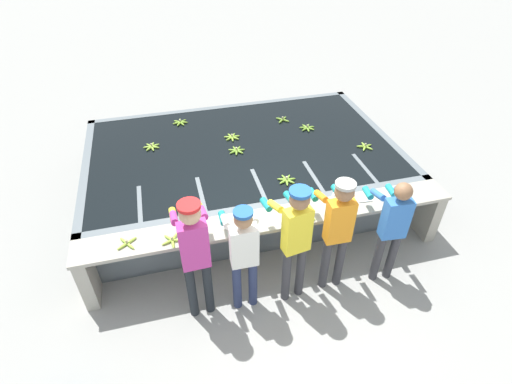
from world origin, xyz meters
TOP-DOWN VIEW (x-y plane):
  - ground_plane at (0.00, 0.00)m, footprint 80.00×80.00m
  - wash_tank at (0.00, 2.03)m, footprint 5.03×3.19m
  - work_ledge at (0.00, 0.23)m, footprint 5.03×0.45m
  - worker_0 at (-1.08, -0.30)m, footprint 0.42×0.73m
  - worker_1 at (-0.53, -0.33)m, footprint 0.42×0.72m
  - worker_2 at (0.08, -0.35)m, footprint 0.47×0.75m
  - worker_3 at (0.64, -0.30)m, footprint 0.42×0.72m
  - worker_4 at (1.36, -0.36)m, footprint 0.45×0.72m
  - banana_bunch_floating_0 at (-0.89, 3.12)m, footprint 0.28×0.28m
  - banana_bunch_floating_1 at (1.26, 2.35)m, footprint 0.28×0.28m
  - banana_bunch_floating_2 at (1.95, 1.51)m, footprint 0.28×0.27m
  - banana_bunch_floating_3 at (-0.10, 2.36)m, footprint 0.28×0.28m
  - banana_bunch_floating_4 at (-0.12, 1.93)m, footprint 0.27×0.28m
  - banana_bunch_floating_5 at (-1.44, 2.40)m, footprint 0.28×0.28m
  - banana_bunch_floating_6 at (0.93, 2.75)m, footprint 0.23×0.23m
  - banana_bunch_floating_7 at (0.42, 0.95)m, footprint 0.27×0.28m
  - banana_bunch_ledge_0 at (-1.84, 0.21)m, footprint 0.25×0.25m
  - banana_bunch_ledge_1 at (0.41, 0.13)m, footprint 0.28×0.27m
  - banana_bunch_ledge_2 at (-1.31, 0.12)m, footprint 0.28×0.27m
  - knife_0 at (1.18, 0.23)m, footprint 0.35×0.06m
  - knife_1 at (0.85, 0.34)m, footprint 0.23×0.30m

SIDE VIEW (x-z plane):
  - ground_plane at x=0.00m, z-range 0.00..0.00m
  - wash_tank at x=0.00m, z-range -0.01..0.85m
  - work_ledge at x=0.00m, z-range 0.20..1.05m
  - knife_0 at x=1.18m, z-range 0.86..0.87m
  - knife_1 at x=0.85m, z-range 0.86..0.87m
  - banana_bunch_floating_0 at x=-0.89m, z-range 0.83..0.91m
  - banana_bunch_floating_1 at x=1.26m, z-range 0.83..0.91m
  - banana_bunch_floating_3 at x=-0.10m, z-range 0.83..0.91m
  - banana_bunch_floating_4 at x=-0.12m, z-range 0.83..0.91m
  - banana_bunch_floating_5 at x=-1.44m, z-range 0.83..0.91m
  - banana_bunch_floating_7 at x=0.42m, z-range 0.83..0.91m
  - banana_bunch_floating_2 at x=1.95m, z-range 0.83..0.91m
  - banana_bunch_floating_6 at x=0.93m, z-range 0.83..0.91m
  - banana_bunch_ledge_1 at x=0.41m, z-range 0.84..0.91m
  - banana_bunch_ledge_2 at x=-1.31m, z-range 0.84..0.91m
  - banana_bunch_ledge_0 at x=-1.84m, z-range 0.84..0.91m
  - worker_1 at x=-0.53m, z-range 0.16..1.73m
  - worker_4 at x=1.36m, z-range 0.15..1.74m
  - worker_3 at x=0.64m, z-range 0.19..1.88m
  - worker_2 at x=0.08m, z-range 0.20..1.93m
  - worker_0 at x=-1.08m, z-range 0.20..1.96m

